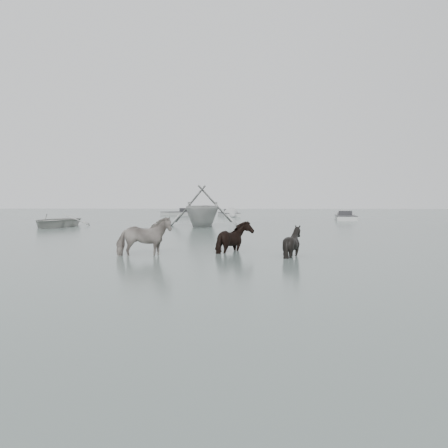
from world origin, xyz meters
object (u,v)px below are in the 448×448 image
at_px(pony_dark, 235,231).
at_px(rowboat_lead, 56,219).
at_px(pony_pinto, 144,233).
at_px(pony_black, 293,235).

distance_m(pony_dark, rowboat_lead, 18.44).
xyz_separation_m(pony_pinto, pony_black, (4.75, 0.11, -0.07)).
bearing_deg(rowboat_lead, pony_pinto, -54.99).
bearing_deg(pony_black, rowboat_lead, 14.57).
height_order(pony_pinto, pony_dark, pony_pinto).
xyz_separation_m(pony_dark, rowboat_lead, (-11.73, 14.22, -0.24)).
height_order(pony_pinto, rowboat_lead, pony_pinto).
relative_size(pony_pinto, pony_dark, 1.21).
xyz_separation_m(pony_dark, pony_black, (1.85, -1.18, -0.05)).
distance_m(pony_pinto, pony_dark, 3.17).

